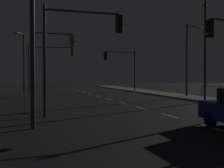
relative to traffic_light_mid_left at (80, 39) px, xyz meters
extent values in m
plane|color=black|center=(4.29, 2.83, -3.95)|extent=(112.00, 112.00, 0.00)
cube|color=silver|center=(4.29, -5.67, -3.95)|extent=(0.14, 2.00, 0.01)
cube|color=silver|center=(4.29, -1.67, -3.95)|extent=(0.14, 2.00, 0.01)
cube|color=silver|center=(4.29, 2.33, -3.95)|extent=(0.14, 2.00, 0.01)
cube|color=silver|center=(4.29, 6.33, -3.95)|extent=(0.14, 2.00, 0.01)
cube|color=silver|center=(4.29, 10.33, -3.95)|extent=(0.14, 2.00, 0.01)
cube|color=silver|center=(4.29, 14.33, -3.95)|extent=(0.14, 2.00, 0.01)
cube|color=silver|center=(4.29, 18.33, -3.95)|extent=(0.14, 2.00, 0.01)
cube|color=silver|center=(4.29, 22.33, -3.95)|extent=(0.14, 2.00, 0.01)
cube|color=silver|center=(4.29, 26.33, -3.95)|extent=(0.14, 2.00, 0.01)
cube|color=silver|center=(4.29, 30.33, -3.95)|extent=(0.14, 2.00, 0.01)
cube|color=silver|center=(9.78, 7.83, -3.95)|extent=(0.14, 53.00, 0.01)
cylinder|color=black|center=(4.30, -5.43, -3.63)|extent=(0.22, 0.64, 0.64)
cube|color=black|center=(6.75, -1.31, 0.59)|extent=(0.33, 0.38, 0.95)
sphere|color=black|center=(6.60, -1.33, 0.89)|extent=(0.20, 0.20, 0.20)
sphere|color=black|center=(6.60, -1.33, 0.59)|extent=(0.20, 0.20, 0.20)
sphere|color=#19D84C|center=(6.60, -1.33, 0.29)|extent=(0.20, 0.20, 0.20)
cylinder|color=#38383D|center=(-1.81, -0.18, -1.16)|extent=(0.16, 0.16, 5.59)
cylinder|color=#38383D|center=(0.17, 0.02, 1.39)|extent=(3.99, 0.51, 0.11)
cube|color=black|center=(2.16, 0.22, 0.86)|extent=(0.31, 0.37, 0.95)
sphere|color=black|center=(2.32, 0.23, 1.16)|extent=(0.20, 0.20, 0.20)
sphere|color=black|center=(2.32, 0.23, 0.86)|extent=(0.20, 0.20, 0.20)
sphere|color=#19D84C|center=(2.32, 0.23, 0.56)|extent=(0.20, 0.20, 0.20)
cylinder|color=#38383D|center=(-2.03, 20.15, -1.29)|extent=(0.16, 0.16, 5.31)
cylinder|color=#4C4C51|center=(0.26, 20.00, 1.11)|extent=(4.59, 0.41, 0.11)
cube|color=olive|center=(2.55, 19.85, 0.59)|extent=(0.30, 0.36, 0.95)
sphere|color=black|center=(2.71, 19.84, 0.89)|extent=(0.20, 0.20, 0.20)
sphere|color=black|center=(2.71, 19.84, 0.59)|extent=(0.20, 0.20, 0.20)
sphere|color=#19D84C|center=(2.71, 19.84, 0.29)|extent=(0.20, 0.20, 0.20)
cylinder|color=#2D3033|center=(10.70, 22.26, -1.34)|extent=(0.16, 0.16, 4.94)
cylinder|color=#38383D|center=(8.79, 22.07, 0.88)|extent=(3.83, 0.47, 0.11)
cube|color=black|center=(6.88, 21.89, 0.35)|extent=(0.31, 0.37, 0.95)
sphere|color=black|center=(6.72, 21.88, 0.65)|extent=(0.20, 0.20, 0.20)
sphere|color=black|center=(6.72, 21.88, 0.35)|extent=(0.20, 0.20, 0.20)
sphere|color=#19D84C|center=(6.72, 21.88, 0.05)|extent=(0.20, 0.20, 0.20)
cylinder|color=#4C4C51|center=(-1.97, 9.07, -1.19)|extent=(0.16, 0.16, 5.53)
cylinder|color=#38383D|center=(-0.49, 9.25, 1.33)|extent=(2.97, 0.46, 0.11)
cube|color=olive|center=(0.98, 9.43, 0.80)|extent=(0.32, 0.37, 0.95)
sphere|color=black|center=(1.14, 9.45, 1.10)|extent=(0.20, 0.20, 0.20)
sphere|color=black|center=(1.14, 9.45, 0.80)|extent=(0.20, 0.20, 0.20)
sphere|color=#19D84C|center=(1.14, 9.45, 0.50)|extent=(0.20, 0.20, 0.20)
cylinder|color=#38383D|center=(11.54, 10.36, -0.55)|extent=(0.18, 0.18, 6.53)
cylinder|color=#4C4C51|center=(12.38, 10.73, 2.57)|extent=(1.72, 0.83, 0.10)
ellipsoid|color=#F9D172|center=(13.22, 11.10, 2.47)|extent=(0.56, 0.36, 0.24)
cylinder|color=#38383D|center=(10.42, 5.32, 0.04)|extent=(0.18, 0.18, 7.70)
cylinder|color=#4C4C51|center=(10.90, 6.22, 3.74)|extent=(1.05, 1.84, 0.10)
ellipsoid|color=#F9D172|center=(11.38, 7.12, 3.64)|extent=(0.56, 0.36, 0.24)
cylinder|color=#2D3033|center=(-2.53, 22.76, -0.51)|extent=(0.18, 0.18, 6.89)
cylinder|color=#4C4C51|center=(-2.93, 22.05, 2.79)|extent=(0.89, 1.49, 0.10)
ellipsoid|color=#F9D172|center=(-3.33, 21.33, 2.69)|extent=(0.56, 0.36, 0.24)
cylinder|color=#2D3033|center=(-2.54, -3.99, -0.45)|extent=(0.18, 0.18, 7.00)
cylinder|color=#59595E|center=(12.75, 6.85, -3.34)|extent=(0.09, 0.09, 0.95)
cylinder|color=#59595E|center=(12.75, 9.79, -3.34)|extent=(0.09, 0.09, 0.95)
camera|label=1|loc=(-3.02, -17.35, -1.86)|focal=54.34mm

